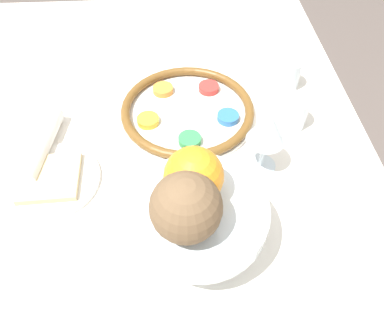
# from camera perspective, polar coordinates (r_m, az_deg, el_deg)

# --- Properties ---
(ground_plane) EXTENTS (8.00, 8.00, 0.00)m
(ground_plane) POSITION_cam_1_polar(r_m,az_deg,el_deg) (1.37, -5.43, -20.20)
(ground_plane) COLOR #564C47
(dining_table) EXTENTS (1.35, 1.00, 0.71)m
(dining_table) POSITION_cam_1_polar(r_m,az_deg,el_deg) (1.05, -6.84, -13.36)
(dining_table) COLOR silver
(dining_table) RESTS_ON ground_plane
(seder_plate) EXTENTS (0.29, 0.29, 0.03)m
(seder_plate) POSITION_cam_1_polar(r_m,az_deg,el_deg) (0.83, -0.68, 6.94)
(seder_plate) COLOR silver
(seder_plate) RESTS_ON dining_table
(wine_glass) EXTENTS (0.07, 0.07, 0.14)m
(wine_glass) POSITION_cam_1_polar(r_m,az_deg,el_deg) (0.68, 11.43, 3.95)
(wine_glass) COLOR silver
(wine_glass) RESTS_ON dining_table
(fruit_stand) EXTENTS (0.21, 0.21, 0.10)m
(fruit_stand) POSITION_cam_1_polar(r_m,az_deg,el_deg) (0.58, 0.98, -9.04)
(fruit_stand) COLOR silver
(fruit_stand) RESTS_ON dining_table
(orange_fruit) EXTENTS (0.09, 0.09, 0.09)m
(orange_fruit) POSITION_cam_1_polar(r_m,az_deg,el_deg) (0.54, 0.26, -3.08)
(orange_fruit) COLOR orange
(orange_fruit) RESTS_ON fruit_stand
(coconut) EXTENTS (0.10, 0.10, 0.10)m
(coconut) POSITION_cam_1_polar(r_m,az_deg,el_deg) (0.50, -0.93, -7.84)
(coconut) COLOR brown
(coconut) RESTS_ON fruit_stand
(bread_plate) EXTENTS (0.19, 0.19, 0.02)m
(bread_plate) POSITION_cam_1_polar(r_m,az_deg,el_deg) (0.76, -20.70, -3.40)
(bread_plate) COLOR silver
(bread_plate) RESTS_ON dining_table
(napkin_roll) EXTENTS (0.19, 0.07, 0.05)m
(napkin_roll) POSITION_cam_1_polar(r_m,az_deg,el_deg) (0.81, -22.20, 1.73)
(napkin_roll) COLOR white
(napkin_roll) RESTS_ON dining_table
(cup_near) EXTENTS (0.06, 0.06, 0.07)m
(cup_near) POSITION_cam_1_polar(r_m,az_deg,el_deg) (0.93, 14.24, 12.07)
(cup_near) COLOR silver
(cup_near) RESTS_ON dining_table
(cup_mid) EXTENTS (0.06, 0.06, 0.07)m
(cup_mid) POSITION_cam_1_polar(r_m,az_deg,el_deg) (0.82, 15.06, 6.44)
(cup_mid) COLOR silver
(cup_mid) RESTS_ON dining_table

